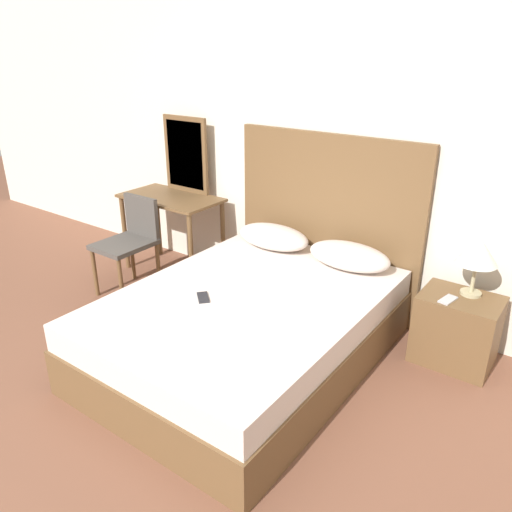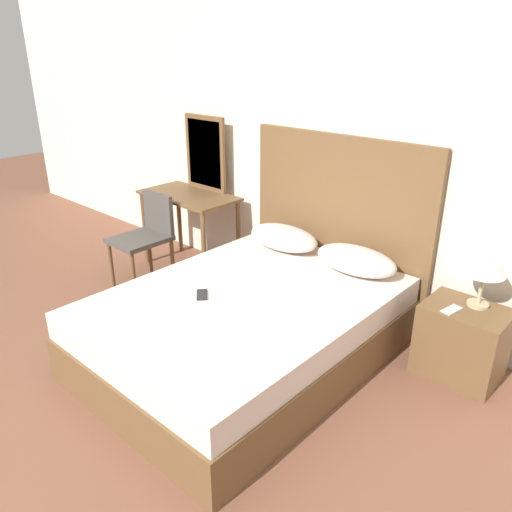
% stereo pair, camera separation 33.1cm
% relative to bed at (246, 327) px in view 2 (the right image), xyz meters
% --- Properties ---
extents(ground_plane, '(16.00, 16.00, 0.00)m').
position_rel_bed_xyz_m(ground_plane, '(-0.09, -1.40, -0.25)').
color(ground_plane, brown).
extents(wall_back, '(10.00, 0.06, 2.70)m').
position_rel_bed_xyz_m(wall_back, '(-0.09, 1.15, 1.10)').
color(wall_back, silver).
rests_on(wall_back, ground_plane).
extents(bed, '(1.54, 2.09, 0.50)m').
position_rel_bed_xyz_m(bed, '(0.00, 0.00, 0.00)').
color(bed, brown).
rests_on(bed, ground_plane).
extents(headboard, '(1.62, 0.05, 1.43)m').
position_rel_bed_xyz_m(headboard, '(-0.00, 1.07, 0.47)').
color(headboard, brown).
rests_on(headboard, ground_plane).
extents(pillow_left, '(0.64, 0.36, 0.18)m').
position_rel_bed_xyz_m(pillow_left, '(-0.34, 0.82, 0.34)').
color(pillow_left, silver).
rests_on(pillow_left, bed).
extents(pillow_right, '(0.64, 0.36, 0.18)m').
position_rel_bed_xyz_m(pillow_right, '(0.34, 0.82, 0.34)').
color(pillow_right, silver).
rests_on(pillow_right, bed).
extents(phone_on_bed, '(0.16, 0.15, 0.01)m').
position_rel_bed_xyz_m(phone_on_bed, '(-0.21, -0.20, 0.26)').
color(phone_on_bed, '#232328').
rests_on(phone_on_bed, bed).
extents(nightstand, '(0.52, 0.39, 0.50)m').
position_rel_bed_xyz_m(nightstand, '(1.17, 0.82, 0.00)').
color(nightstand, brown).
rests_on(nightstand, ground_plane).
extents(table_lamp, '(0.26, 0.26, 0.41)m').
position_rel_bed_xyz_m(table_lamp, '(1.21, 0.90, 0.56)').
color(table_lamp, tan).
rests_on(table_lamp, nightstand).
extents(phone_on_nightstand, '(0.10, 0.16, 0.01)m').
position_rel_bed_xyz_m(phone_on_nightstand, '(1.11, 0.72, 0.26)').
color(phone_on_nightstand, '#B7B7BC').
rests_on(phone_on_nightstand, nightstand).
extents(vanity_desk, '(0.95, 0.52, 0.75)m').
position_rel_bed_xyz_m(vanity_desk, '(-1.46, 0.77, 0.37)').
color(vanity_desk, brown).
rests_on(vanity_desk, ground_plane).
extents(vanity_mirror, '(0.51, 0.03, 0.70)m').
position_rel_bed_xyz_m(vanity_mirror, '(-1.46, 1.00, 0.85)').
color(vanity_mirror, brown).
rests_on(vanity_mirror, vanity_desk).
extents(chair, '(0.40, 0.48, 0.83)m').
position_rel_bed_xyz_m(chair, '(-1.48, 0.28, 0.24)').
color(chair, '#4C4742').
rests_on(chair, ground_plane).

